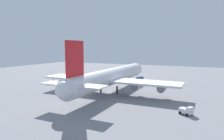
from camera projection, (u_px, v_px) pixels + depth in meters
ground_plane at (112, 92)px, 87.43m from camera, size 276.24×276.24×0.00m
cargo_airplane at (112, 77)px, 86.53m from camera, size 69.06×58.31×21.01m
catering_truck at (186, 111)px, 57.81m from camera, size 3.73×4.25×2.44m
pushback_tractor at (52, 82)px, 105.83m from camera, size 4.02×4.21×2.52m
cargo_loader at (140, 78)px, 119.68m from camera, size 4.44×4.87×2.23m
safety_cone_nose at (133, 80)px, 115.88m from camera, size 0.43×0.43×0.62m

